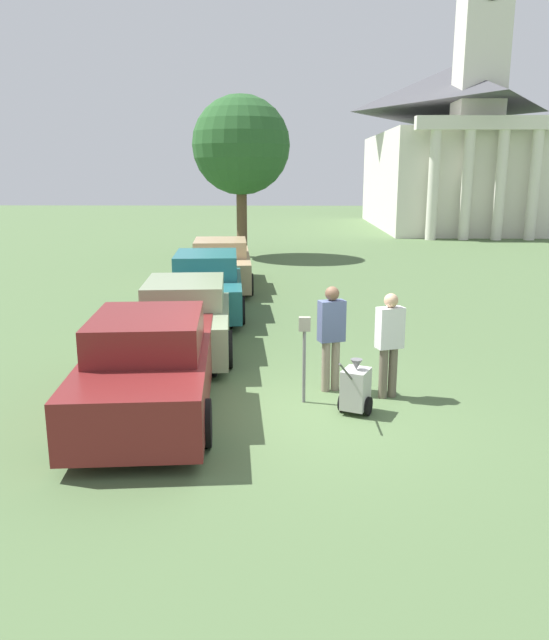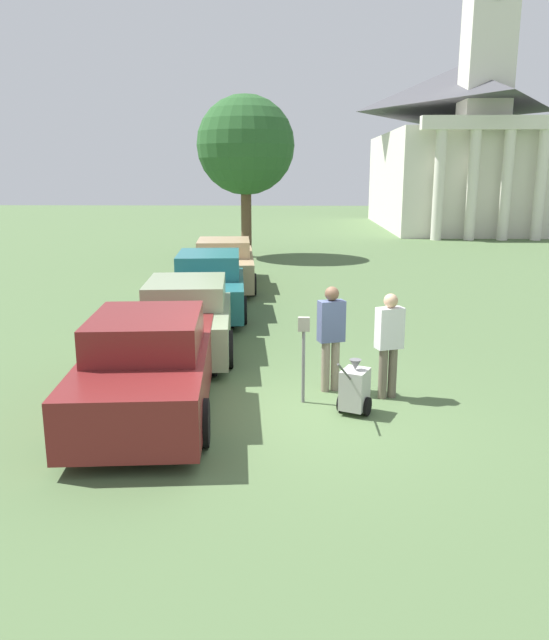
% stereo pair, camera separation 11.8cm
% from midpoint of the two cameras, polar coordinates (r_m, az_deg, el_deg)
% --- Properties ---
extents(ground_plane, '(120.00, 120.00, 0.00)m').
position_cam_midpoint_polar(ground_plane, '(9.59, 2.62, -8.35)').
color(ground_plane, '#4C663D').
extents(parked_car_maroon, '(2.22, 4.87, 1.51)m').
position_cam_midpoint_polar(parked_car_maroon, '(9.68, -11.01, -4.02)').
color(parked_car_maroon, maroon).
rests_on(parked_car_maroon, ground_plane).
extents(parked_car_sage, '(2.21, 5.02, 1.43)m').
position_cam_midpoint_polar(parked_car_sage, '(12.99, -7.70, 0.47)').
color(parked_car_sage, gray).
rests_on(parked_car_sage, ground_plane).
extents(parked_car_teal, '(2.22, 5.26, 1.54)m').
position_cam_midpoint_polar(parked_car_teal, '(16.35, -5.75, 3.29)').
color(parked_car_teal, '#23666B').
rests_on(parked_car_teal, ground_plane).
extents(parked_car_tan, '(2.25, 5.02, 1.51)m').
position_cam_midpoint_polar(parked_car_tan, '(19.79, -4.45, 5.07)').
color(parked_car_tan, tan).
rests_on(parked_car_tan, ground_plane).
extents(parking_meter, '(0.18, 0.09, 1.38)m').
position_cam_midpoint_polar(parking_meter, '(9.67, 3.03, -2.17)').
color(parking_meter, slate).
rests_on(parking_meter, ground_plane).
extents(person_worker, '(0.47, 0.34, 1.76)m').
position_cam_midpoint_polar(person_worker, '(10.21, 5.53, -1.10)').
color(person_worker, gray).
rests_on(person_worker, ground_plane).
extents(person_supervisor, '(0.47, 0.35, 1.71)m').
position_cam_midpoint_polar(person_supervisor, '(10.03, 10.77, -1.75)').
color(person_supervisor, '#665B4C').
rests_on(person_supervisor, ground_plane).
extents(equipment_cart, '(0.60, 0.98, 1.00)m').
position_cam_midpoint_polar(equipment_cart, '(9.47, 7.69, -6.25)').
color(equipment_cart, '#B2B2AD').
rests_on(equipment_cart, ground_plane).
extents(church, '(8.99, 16.39, 20.57)m').
position_cam_midpoint_polar(church, '(42.89, 16.28, 15.31)').
color(church, silver).
rests_on(church, ground_plane).
extents(shade_tree, '(4.06, 4.06, 6.67)m').
position_cam_midpoint_polar(shade_tree, '(26.79, -2.53, 15.63)').
color(shade_tree, brown).
rests_on(shade_tree, ground_plane).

